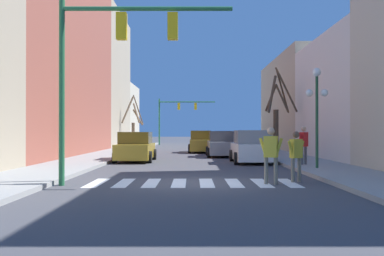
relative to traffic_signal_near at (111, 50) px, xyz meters
name	(u,v)px	position (x,y,z in m)	size (l,w,h in m)	color
ground_plane	(193,183)	(2.57, 0.76, -4.24)	(240.00, 240.00, 0.00)	#424247
sidewalk_left	(16,180)	(-3.26, 0.76, -4.17)	(2.97, 90.00, 0.15)	gray
sidewalk_right	(370,181)	(8.40, 0.76, -4.17)	(2.97, 90.00, 0.15)	gray
building_row_left	(60,75)	(-7.74, 20.89, 1.82)	(6.00, 53.24, 13.88)	tan
building_row_right	(368,79)	(12.89, 12.41, 0.54)	(6.00, 38.83, 12.13)	#BCB299
crosswalk_stripes	(193,183)	(2.57, 0.72, -4.24)	(6.75, 2.60, 0.01)	white
traffic_signal_near	(111,50)	(0.00, 0.00, 0.00)	(5.42, 0.28, 5.93)	#236038
traffic_signal_far	(177,111)	(0.58, 41.70, -0.06)	(7.02, 0.28, 5.72)	#236038
street_lamp_right_corner	(317,97)	(7.82, 4.91, -1.11)	(0.95, 0.36, 4.21)	#1E4C2D
car_at_intersection	(222,145)	(4.50, 15.89, -3.45)	(1.96, 4.50, 1.70)	gray
car_parked_right_near	(201,142)	(3.23, 21.57, -3.44)	(1.96, 4.56, 1.74)	#A38423
car_driving_away_lane	(252,148)	(5.73, 9.92, -3.43)	(2.13, 4.32, 1.74)	white
car_parked_right_far	(136,148)	(-0.62, 11.20, -3.47)	(2.06, 4.67, 1.65)	#A38423
car_parked_left_mid	(223,140)	(5.73, 32.06, -3.44)	(2.14, 4.18, 1.72)	navy
pedestrian_on_right_sidewalk	(304,142)	(7.73, 6.78, -3.04)	(0.60, 0.60, 1.77)	#4C4C51
pedestrian_waiting_at_curb	(296,152)	(6.02, 0.98, -3.24)	(0.67, 0.45, 1.69)	#7A705B
pedestrian_on_left_sidewalk	(271,151)	(5.07, 0.32, -3.16)	(0.75, 0.40, 1.82)	#7A705B
street_tree_right_mid	(277,115)	(8.33, 16.52, -1.46)	(2.21, 2.82, 5.92)	#473828
street_tree_right_near	(134,123)	(-3.43, 31.78, -1.74)	(2.19, 2.41, 5.29)	brown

